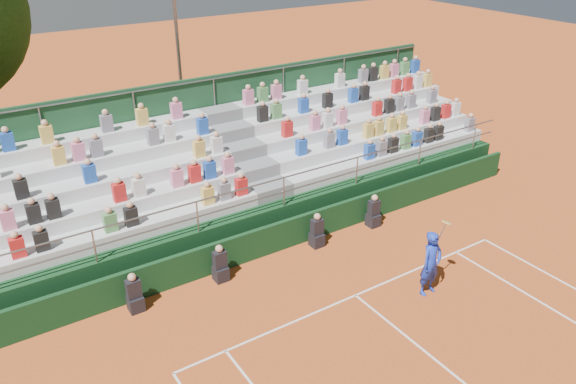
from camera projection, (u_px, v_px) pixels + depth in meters
ground at (356, 295)px, 15.83m from camera, size 90.00×90.00×0.00m
courtside_wall at (293, 232)px, 18.00m from camera, size 20.00×0.15×1.00m
line_officials at (270, 249)px, 17.11m from camera, size 8.80×0.40×1.19m
grandstand at (244, 179)px, 20.18m from camera, size 20.00×5.20×4.40m
tennis_player at (431, 263)px, 15.54m from camera, size 0.90×0.52×2.22m
floodlight_mast at (178, 43)px, 23.85m from camera, size 0.60×0.25×8.02m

